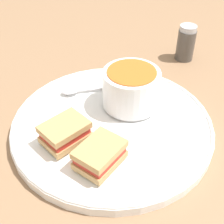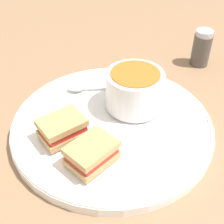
% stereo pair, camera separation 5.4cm
% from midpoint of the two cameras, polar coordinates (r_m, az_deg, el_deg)
% --- Properties ---
extents(ground_plane, '(2.40, 2.40, 0.00)m').
position_cam_midpoint_polar(ground_plane, '(0.56, -2.73, -3.29)').
color(ground_plane, '#8E6B4C').
extents(plate, '(0.36, 0.36, 0.02)m').
position_cam_midpoint_polar(plate, '(0.56, -2.76, -2.47)').
color(plate, white).
rests_on(plate, ground_plane).
extents(soup_bowl, '(0.10, 0.10, 0.07)m').
position_cam_midpoint_polar(soup_bowl, '(0.57, 0.80, 4.33)').
color(soup_bowl, white).
rests_on(soup_bowl, plate).
extents(spoon, '(0.11, 0.04, 0.01)m').
position_cam_midpoint_polar(spoon, '(0.62, -9.50, 3.83)').
color(spoon, silver).
rests_on(spoon, plate).
extents(sandwich_half_near, '(0.09, 0.08, 0.03)m').
position_cam_midpoint_polar(sandwich_half_near, '(0.51, -11.58, -3.77)').
color(sandwich_half_near, tan).
rests_on(sandwich_half_near, plate).
extents(sandwich_half_far, '(0.09, 0.08, 0.03)m').
position_cam_midpoint_polar(sandwich_half_far, '(0.47, -5.53, -7.93)').
color(sandwich_half_far, tan).
rests_on(sandwich_half_far, plate).
extents(salt_shaker, '(0.04, 0.04, 0.08)m').
position_cam_midpoint_polar(salt_shaker, '(0.76, 11.38, 12.20)').
color(salt_shaker, '#4C4742').
rests_on(salt_shaker, ground_plane).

